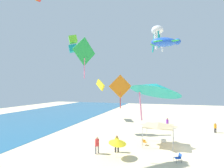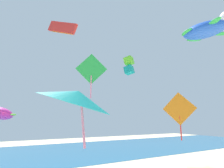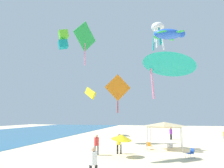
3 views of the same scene
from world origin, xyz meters
The scene contains 8 objects.
ocean_strip centered at (0.00, 33.48, 0.01)m, with size 120.00×26.70×0.02m, color #28668E.
kite_parafoil_red centered at (-7.37, 17.83, 18.44)m, with size 3.14×4.30×3.00m.
kite_diamond_orange centered at (4.65, 9.69, 7.36)m, with size 1.86×3.38×5.43m.
kite_box_lime centered at (3.20, 17.51, 14.70)m, with size 1.84×1.90×2.87m.
kite_delta_teal centered at (-9.68, 3.39, 7.23)m, with size 4.84×4.83×3.24m.
kite_parafoil_yellow centered at (15.07, 17.25, 8.06)m, with size 3.75×3.52×2.91m.
kite_diamond_green centered at (-5.94, 10.75, 10.89)m, with size 2.80×1.25×4.32m.
kite_turtle_blue centered at (0.07, 2.82, 12.95)m, with size 3.75×3.93×1.58m.
Camera 2 is at (-12.22, -4.47, 6.19)m, focal length 28.45 mm.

